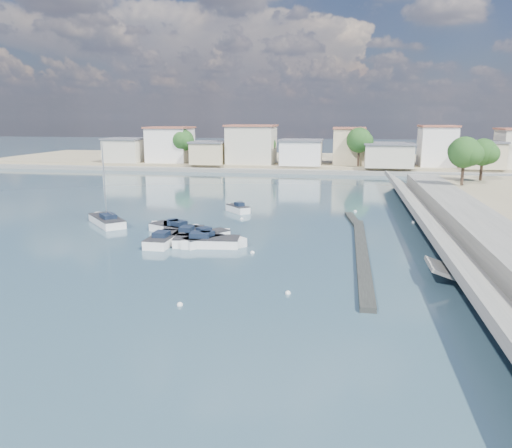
{
  "coord_description": "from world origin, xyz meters",
  "views": [
    {
      "loc": [
        5.32,
        -31.52,
        11.4
      ],
      "look_at": [
        -2.84,
        14.29,
        1.4
      ],
      "focal_mm": 35.0,
      "sensor_mm": 36.0,
      "label": 1
    }
  ],
  "objects": [
    {
      "name": "motorboat_a",
      "position": [
        -9.22,
        13.35,
        0.38
      ],
      "size": [
        1.91,
        5.34,
        1.48
      ],
      "color": "white",
      "rests_on": "ground"
    },
    {
      "name": "motorboat_d",
      "position": [
        -7.2,
        10.63,
        0.38
      ],
      "size": [
        3.66,
        3.89,
        1.48
      ],
      "color": "white",
      "rests_on": "ground"
    },
    {
      "name": "motorboat_c",
      "position": [
        -11.64,
        15.32,
        0.38
      ],
      "size": [
        5.73,
        4.17,
        1.48
      ],
      "color": "white",
      "rests_on": "ground"
    },
    {
      "name": "motorboat_b",
      "position": [
        -7.05,
        12.91,
        0.38
      ],
      "size": [
        4.0,
        4.12,
        1.48
      ],
      "color": "white",
      "rests_on": "ground"
    },
    {
      "name": "far_shore_land",
      "position": [
        0.0,
        92.0,
        0.7
      ],
      "size": [
        160.0,
        40.0,
        1.4
      ],
      "primitive_type": "cube",
      "color": "gray",
      "rests_on": "ground"
    },
    {
      "name": "motorboat_f",
      "position": [
        -7.51,
        27.28,
        0.38
      ],
      "size": [
        3.48,
        3.62,
        1.48
      ],
      "color": "white",
      "rests_on": "ground"
    },
    {
      "name": "motorboat_e",
      "position": [
        -10.78,
        10.92,
        0.38
      ],
      "size": [
        2.17,
        5.78,
        1.48
      ],
      "color": "white",
      "rests_on": "ground"
    },
    {
      "name": "far_town",
      "position": [
        10.71,
        76.92,
        4.93
      ],
      "size": [
        113.01,
        12.8,
        8.35
      ],
      "color": "beige",
      "rests_on": "far_shore_land"
    },
    {
      "name": "ground",
      "position": [
        0.0,
        40.0,
        0.0
      ],
      "size": [
        400.0,
        400.0,
        0.0
      ],
      "primitive_type": "plane",
      "color": "#273D4E",
      "rests_on": "ground"
    },
    {
      "name": "motorboat_h",
      "position": [
        -6.37,
        10.6,
        0.38
      ],
      "size": [
        6.66,
        2.91,
        1.48
      ],
      "color": "white",
      "rests_on": "ground"
    },
    {
      "name": "sailboat",
      "position": [
        -20.04,
        17.82,
        0.41
      ],
      "size": [
        6.04,
        6.26,
        9.0
      ],
      "color": "white",
      "rests_on": "ground"
    },
    {
      "name": "seawall_walkway",
      "position": [
        18.5,
        13.0,
        0.9
      ],
      "size": [
        5.0,
        90.0,
        1.8
      ],
      "primitive_type": "cube",
      "color": "slate",
      "rests_on": "ground"
    },
    {
      "name": "mooring_buoys",
      "position": [
        1.52,
        13.58,
        0.05
      ],
      "size": [
        19.37,
        33.99,
        0.37
      ],
      "color": "white",
      "rests_on": "ground"
    },
    {
      "name": "far_shore_quay",
      "position": [
        0.0,
        71.0,
        0.4
      ],
      "size": [
        160.0,
        2.5,
        0.8
      ],
      "primitive_type": "cube",
      "color": "slate",
      "rests_on": "ground"
    },
    {
      "name": "shore_trees",
      "position": [
        8.34,
        68.11,
        6.22
      ],
      "size": [
        74.56,
        38.32,
        7.92
      ],
      "color": "#38281E",
      "rests_on": "ground"
    },
    {
      "name": "motorboat_g",
      "position": [
        -11.31,
        14.65,
        0.38
      ],
      "size": [
        3.31,
        5.26,
        1.48
      ],
      "color": "white",
      "rests_on": "ground"
    },
    {
      "name": "breakwater",
      "position": [
        6.9,
        12.69,
        0.17
      ],
      "size": [
        2.0,
        31.02,
        0.35
      ],
      "color": "black",
      "rests_on": "ground"
    }
  ]
}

